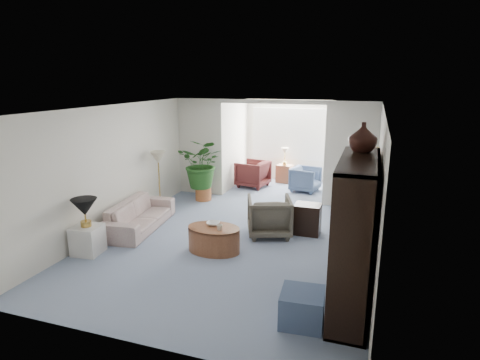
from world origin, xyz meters
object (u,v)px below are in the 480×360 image
(ottoman, at_px, (302,307))
(plant_pot, at_px, (203,194))
(coffee_bowl, at_px, (213,223))
(entertainment_cabinet, at_px, (355,235))
(sunroom_chair_maroon, at_px, (253,174))
(end_table, at_px, (88,240))
(coffee_cup, at_px, (220,228))
(sunroom_chair_blue, at_px, (306,179))
(coffee_table, at_px, (214,239))
(floor_lamp, at_px, (158,157))
(framed_picture, at_px, (378,165))
(cabinet_urn, at_px, (363,137))
(side_table_dark, at_px, (307,219))
(sunroom_table, at_px, (284,174))
(sofa, at_px, (140,215))
(table_lamp, at_px, (84,207))
(wingback_chair, at_px, (269,216))

(ottoman, bearing_deg, plant_pot, 126.48)
(coffee_bowl, distance_m, entertainment_cabinet, 2.76)
(sunroom_chair_maroon, bearing_deg, end_table, -5.14)
(sunroom_chair_maroon, bearing_deg, coffee_cup, 19.95)
(entertainment_cabinet, height_order, sunroom_chair_blue, entertainment_cabinet)
(coffee_table, bearing_deg, coffee_bowl, 116.57)
(plant_pot, bearing_deg, sunroom_chair_maroon, 63.52)
(floor_lamp, distance_m, coffee_cup, 2.98)
(framed_picture, xyz_separation_m, coffee_cup, (-2.49, -0.33, -1.20))
(end_table, bearing_deg, floor_lamp, 89.99)
(entertainment_cabinet, bearing_deg, ottoman, -131.30)
(cabinet_urn, bearing_deg, coffee_bowl, 165.59)
(framed_picture, height_order, side_table_dark, framed_picture)
(entertainment_cabinet, xyz_separation_m, sunroom_table, (-2.27, 6.20, -0.75))
(coffee_bowl, height_order, sunroom_chair_maroon, sunroom_chair_maroon)
(sofa, bearing_deg, side_table_dark, -82.68)
(sofa, height_order, sunroom_chair_maroon, sunroom_chair_maroon)
(sunroom_chair_blue, bearing_deg, plant_pot, 135.67)
(table_lamp, bearing_deg, coffee_table, 20.99)
(sunroom_chair_blue, bearing_deg, wingback_chair, -172.19)
(sofa, height_order, wingback_chair, wingback_chair)
(framed_picture, bearing_deg, entertainment_cabinet, -100.36)
(coffee_cup, bearing_deg, coffee_table, 146.31)
(sofa, distance_m, ottoman, 4.33)
(table_lamp, xyz_separation_m, entertainment_cabinet, (4.47, -0.24, 0.16))
(sunroom_chair_blue, relative_size, sunroom_chair_maroon, 0.89)
(framed_picture, relative_size, sunroom_chair_maroon, 0.61)
(floor_lamp, height_order, ottoman, floor_lamp)
(cabinet_urn, xyz_separation_m, sunroom_chair_maroon, (-3.02, 4.95, -1.85))
(coffee_bowl, height_order, sunroom_chair_blue, sunroom_chair_blue)
(coffee_table, bearing_deg, table_lamp, -159.01)
(framed_picture, xyz_separation_m, cabinet_urn, (-0.23, -0.76, 0.53))
(sofa, height_order, plant_pot, sofa)
(wingback_chair, bearing_deg, plant_pot, -58.37)
(table_lamp, height_order, coffee_table, table_lamp)
(coffee_table, bearing_deg, sunroom_table, 88.42)
(sofa, relative_size, coffee_table, 2.06)
(coffee_bowl, distance_m, wingback_chair, 1.25)
(cabinet_urn, bearing_deg, plant_pot, 139.10)
(ottoman, relative_size, sunroom_chair_maroon, 0.65)
(plant_pot, xyz_separation_m, sunroom_table, (1.56, 2.38, 0.10))
(table_lamp, distance_m, floor_lamp, 2.57)
(floor_lamp, xyz_separation_m, side_table_dark, (3.50, -0.39, -0.95))
(ottoman, bearing_deg, framed_picture, 67.54)
(end_table, xyz_separation_m, side_table_dark, (3.50, 2.15, 0.05))
(coffee_table, height_order, side_table_dark, side_table_dark)
(side_table_dark, distance_m, sunroom_chair_maroon, 3.68)
(cabinet_urn, relative_size, ottoman, 0.75)
(end_table, relative_size, wingback_chair, 0.60)
(floor_lamp, bearing_deg, ottoman, -40.92)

